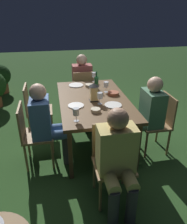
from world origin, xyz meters
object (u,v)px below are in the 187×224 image
object	(u,v)px
chair_side_right_a	(32,132)
wine_glass_a	(94,75)
person_in_blue	(46,121)
bowl_salad	(89,85)
person_in_rust	(82,79)
wine_glass_d	(76,112)
chair_side_right_b	(35,108)
potted_plant_corner	(0,77)
plate_a	(118,118)
bowl_bread	(113,93)
wine_glass_c	(106,85)
chair_head_far	(83,90)
plate_d	(113,105)
person_in_mustard	(118,158)
lantern_centerpiece	(94,91)
green_bottle_on_table	(96,82)
chair_side_left_a	(159,121)
bowl_olives	(96,110)
wine_glass_b	(100,96)
plate_b	(76,85)
plate_c	(76,106)
dining_table	(94,102)
person_in_green	(147,112)
chair_head_near	(112,158)

from	to	relation	value
chair_side_right_a	wine_glass_a	distance (m)	1.62
person_in_blue	bowl_salad	distance (m)	1.18
person_in_rust	wine_glass_d	bearing A→B (deg)	170.36
chair_side_right_b	potted_plant_corner	world-z (taller)	chair_side_right_b
plate_a	bowl_bread	distance (m)	0.78
wine_glass_c	chair_head_far	bearing A→B (deg)	15.58
plate_d	person_in_mustard	bearing A→B (deg)	167.59
lantern_centerpiece	potted_plant_corner	distance (m)	3.28
bowl_salad	green_bottle_on_table	bearing A→B (deg)	-141.68
green_bottle_on_table	plate_d	world-z (taller)	green_bottle_on_table
person_in_blue	chair_side_left_a	size ratio (longest dim) A/B	1.32
chair_side_right_a	person_in_blue	size ratio (longest dim) A/B	0.76
person_in_rust	bowl_olives	world-z (taller)	person_in_rust
wine_glass_a	plate_d	size ratio (longest dim) A/B	0.71
chair_side_left_a	potted_plant_corner	xyz separation A→B (m)	(2.97, 2.75, -0.08)
person_in_rust	person_in_mustard	xyz separation A→B (m)	(-2.60, 0.00, 0.00)
plate_d	bowl_salad	xyz separation A→B (m)	(0.83, 0.19, 0.02)
wine_glass_b	plate_a	size ratio (longest dim) A/B	0.84
plate_a	lantern_centerpiece	bearing A→B (deg)	17.46
person_in_blue	wine_glass_a	distance (m)	1.47
potted_plant_corner	lantern_centerpiece	bearing A→B (deg)	-145.32
plate_b	plate_c	bearing A→B (deg)	173.41
chair_head_far	person_in_rust	distance (m)	0.25
dining_table	wine_glass_a	xyz separation A→B (m)	(0.79, -0.16, 0.17)
lantern_centerpiece	wine_glass_a	size ratio (longest dim) A/B	1.57
lantern_centerpiece	green_bottle_on_table	xyz separation A→B (m)	(0.48, -0.14, -0.04)
person_in_rust	chair_side_right_a	distance (m)	1.91
chair_side_right_b	person_in_mustard	distance (m)	1.91
chair_head_far	bowl_bread	bearing A→B (deg)	-162.15
wine_glass_c	potted_plant_corner	bearing A→B (deg)	41.64
plate_d	bowl_salad	distance (m)	0.85
chair_side_left_a	plate_d	size ratio (longest dim) A/B	3.64
person_in_green	potted_plant_corner	bearing A→B (deg)	40.67
person_in_rust	plate_c	size ratio (longest dim) A/B	5.28
plate_c	green_bottle_on_table	bearing A→B (deg)	-33.13
lantern_centerpiece	green_bottle_on_table	size ratio (longest dim) A/B	0.91
person_in_rust	chair_side_left_a	world-z (taller)	person_in_rust
wine_glass_b	wine_glass_c	bearing A→B (deg)	-23.90
chair_head_far	chair_head_near	bearing A→B (deg)	180.00
person_in_rust	chair_side_right_b	bearing A→B (deg)	135.60
chair_head_far	plate_d	size ratio (longest dim) A/B	3.64
person_in_rust	person_in_green	xyz separation A→B (m)	(-1.68, -0.70, 0.00)
chair_head_near	wine_glass_b	size ratio (longest dim) A/B	5.15
chair_side_right_a	plate_c	distance (m)	0.68
bowl_olives	chair_side_left_a	bearing A→B (deg)	-85.99
person_in_blue	plate_b	size ratio (longest dim) A/B	4.59
person_in_mustard	plate_d	size ratio (longest dim) A/B	4.81
wine_glass_c	bowl_salad	xyz separation A→B (m)	(0.30, 0.22, -0.09)
plate_b	bowl_bread	distance (m)	0.75
person_in_rust	chair_head_near	bearing A→B (deg)	-180.00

